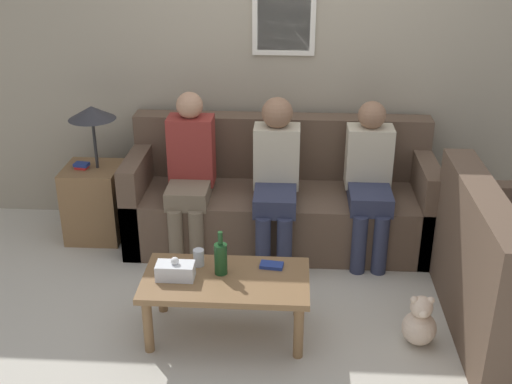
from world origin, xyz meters
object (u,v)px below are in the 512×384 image
(coffee_table, at_px, (226,286))
(drinking_glass, at_px, (199,258))
(person_middle, at_px, (276,173))
(teddy_bear, at_px, (420,323))
(couch_main, at_px, (280,201))
(person_left, at_px, (190,168))
(person_right, at_px, (369,175))
(wine_bottle, at_px, (221,258))

(coffee_table, distance_m, drinking_glass, 0.25)
(person_middle, height_order, teddy_bear, person_middle)
(couch_main, relative_size, drinking_glass, 21.36)
(coffee_table, distance_m, person_left, 1.20)
(person_right, distance_m, teddy_bear, 1.26)
(coffee_table, xyz_separation_m, person_middle, (0.27, 1.05, 0.32))
(coffee_table, xyz_separation_m, teddy_bear, (1.19, -0.03, -0.20))
(couch_main, bearing_deg, coffee_table, -103.14)
(person_right, bearing_deg, coffee_table, -131.07)
(person_right, height_order, teddy_bear, person_right)
(coffee_table, relative_size, person_middle, 0.85)
(couch_main, relative_size, teddy_bear, 7.02)
(teddy_bear, bearing_deg, person_middle, 130.33)
(person_middle, bearing_deg, couch_main, 82.72)
(person_middle, xyz_separation_m, teddy_bear, (0.92, -1.08, -0.52))
(couch_main, relative_size, coffee_table, 2.30)
(person_middle, relative_size, teddy_bear, 3.60)
(wine_bottle, height_order, teddy_bear, wine_bottle)
(couch_main, height_order, person_right, person_right)
(drinking_glass, bearing_deg, coffee_table, -36.52)
(drinking_glass, bearing_deg, person_right, 40.18)
(wine_bottle, xyz_separation_m, person_left, (-0.34, 1.04, 0.16))
(drinking_glass, bearing_deg, person_left, 101.55)
(couch_main, distance_m, drinking_glass, 1.23)
(wine_bottle, bearing_deg, person_right, 46.61)
(couch_main, relative_size, wine_bottle, 8.19)
(person_middle, bearing_deg, person_right, 4.15)
(person_left, xyz_separation_m, person_middle, (0.65, -0.04, -0.00))
(coffee_table, distance_m, person_right, 1.49)
(person_right, bearing_deg, couch_main, 166.29)
(person_left, height_order, person_right, person_left)
(couch_main, bearing_deg, person_right, -13.71)
(wine_bottle, height_order, person_right, person_right)
(drinking_glass, xyz_separation_m, teddy_bear, (1.37, -0.17, -0.31))
(coffee_table, bearing_deg, teddy_bear, -1.56)
(drinking_glass, xyz_separation_m, person_left, (-0.19, 0.95, 0.21))
(drinking_glass, xyz_separation_m, person_right, (1.14, 0.96, 0.18))
(drinking_glass, height_order, person_left, person_left)
(couch_main, distance_m, coffee_table, 1.30)
(couch_main, distance_m, person_left, 0.77)
(person_left, height_order, person_middle, person_left)
(couch_main, distance_m, person_middle, 0.39)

